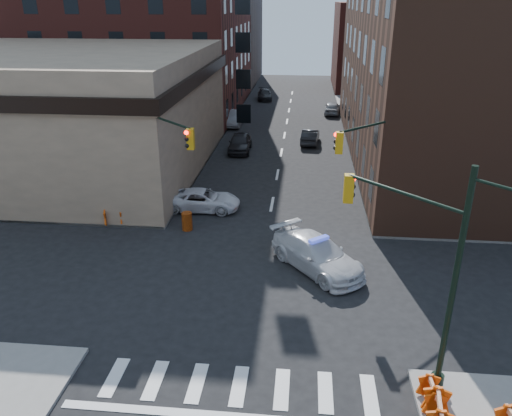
% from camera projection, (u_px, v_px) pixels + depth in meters
% --- Properties ---
extents(ground, '(140.00, 140.00, 0.00)m').
position_uv_depth(ground, '(258.00, 284.00, 23.67)').
color(ground, black).
rests_on(ground, ground).
extents(sidewalk_nw, '(34.00, 54.50, 0.15)m').
position_uv_depth(sidewalk_nw, '(81.00, 119.00, 55.76)').
color(sidewalk_nw, gray).
rests_on(sidewalk_nw, ground).
extents(sidewalk_ne, '(34.00, 54.50, 0.15)m').
position_uv_depth(sidewalk_ne, '(509.00, 129.00, 51.59)').
color(sidewalk_ne, gray).
rests_on(sidewalk_ne, ground).
extents(bank_building, '(22.00, 22.00, 9.00)m').
position_uv_depth(bank_building, '(60.00, 110.00, 38.60)').
color(bank_building, '#9F8568').
rests_on(bank_building, ground).
extents(apartment_block, '(25.00, 25.00, 24.00)m').
position_uv_depth(apartment_block, '(131.00, 3.00, 57.37)').
color(apartment_block, '#58211B').
rests_on(apartment_block, ground).
extents(commercial_row_ne, '(14.00, 34.00, 14.00)m').
position_uv_depth(commercial_row_ne, '(444.00, 72.00, 40.41)').
color(commercial_row_ne, '#4C2C1E').
rests_on(commercial_row_ne, ground).
extents(filler_nw, '(20.00, 18.00, 16.00)m').
position_uv_depth(filler_nw, '(194.00, 29.00, 78.87)').
color(filler_nw, brown).
rests_on(filler_nw, ground).
extents(filler_ne, '(16.00, 16.00, 12.00)m').
position_uv_depth(filler_ne, '(390.00, 46.00, 73.26)').
color(filler_ne, '#58211B').
rests_on(filler_ne, ground).
extents(signal_pole_se, '(5.40, 5.27, 8.00)m').
position_uv_depth(signal_pole_se, '(426.00, 261.00, 16.27)').
color(signal_pole_se, black).
rests_on(signal_pole_se, sidewalk_se).
extents(signal_pole_nw, '(3.58, 3.67, 8.00)m').
position_uv_depth(signal_pole_nw, '(161.00, 159.00, 27.41)').
color(signal_pole_nw, black).
rests_on(signal_pole_nw, sidewalk_nw).
extents(signal_pole_ne, '(3.67, 3.58, 8.00)m').
position_uv_depth(signal_pole_ne, '(377.00, 166.00, 26.37)').
color(signal_pole_ne, black).
rests_on(signal_pole_ne, sidewalk_ne).
extents(tree_ne_near, '(3.00, 3.00, 4.85)m').
position_uv_depth(tree_ne_near, '(366.00, 105.00, 45.48)').
color(tree_ne_near, black).
rests_on(tree_ne_near, sidewalk_ne).
extents(tree_ne_far, '(3.00, 3.00, 4.85)m').
position_uv_depth(tree_ne_far, '(359.00, 91.00, 52.82)').
color(tree_ne_far, black).
rests_on(tree_ne_far, sidewalk_ne).
extents(police_car, '(5.28, 5.72, 1.61)m').
position_uv_depth(police_car, '(317.00, 254.00, 24.72)').
color(police_car, silver).
rests_on(police_car, ground).
extents(pickup, '(4.81, 2.26, 1.33)m').
position_uv_depth(pickup, '(202.00, 200.00, 31.76)').
color(pickup, white).
rests_on(pickup, ground).
extents(parked_car_wnear, '(2.00, 4.68, 1.58)m').
position_uv_depth(parked_car_wnear, '(240.00, 143.00, 43.90)').
color(parked_car_wnear, black).
rests_on(parked_car_wnear, ground).
extents(parked_car_wfar, '(1.78, 4.78, 1.56)m').
position_uv_depth(parked_car_wfar, '(234.00, 118.00, 52.91)').
color(parked_car_wfar, gray).
rests_on(parked_car_wfar, ground).
extents(parked_car_wdeep, '(2.31, 4.69, 1.31)m').
position_uv_depth(parked_car_wdeep, '(265.00, 95.00, 66.47)').
color(parked_car_wdeep, black).
rests_on(parked_car_wdeep, ground).
extents(parked_car_enear, '(1.81, 4.24, 1.36)m').
position_uv_depth(parked_car_enear, '(310.00, 136.00, 46.27)').
color(parked_car_enear, black).
rests_on(parked_car_enear, ground).
extents(parked_car_efar, '(2.07, 4.33, 1.43)m').
position_uv_depth(parked_car_efar, '(332.00, 108.00, 58.15)').
color(parked_car_efar, '#92959A').
rests_on(parked_car_efar, ground).
extents(pedestrian_a, '(0.81, 0.74, 1.87)m').
position_uv_depth(pedestrian_a, '(146.00, 191.00, 31.99)').
color(pedestrian_a, black).
rests_on(pedestrian_a, sidewalk_nw).
extents(pedestrian_b, '(0.97, 0.91, 1.59)m').
position_uv_depth(pedestrian_b, '(77.00, 200.00, 30.93)').
color(pedestrian_b, black).
rests_on(pedestrian_b, sidewalk_nw).
extents(pedestrian_c, '(1.19, 0.59, 1.97)m').
position_uv_depth(pedestrian_c, '(93.00, 191.00, 31.97)').
color(pedestrian_c, '#1F272E').
rests_on(pedestrian_c, sidewalk_nw).
extents(barrel_road, '(0.68, 0.68, 1.06)m').
position_uv_depth(barrel_road, '(291.00, 251.00, 25.65)').
color(barrel_road, '#E15E0A').
rests_on(barrel_road, ground).
extents(barrel_bank, '(0.66, 0.66, 1.08)m').
position_uv_depth(barrel_bank, '(187.00, 221.00, 29.02)').
color(barrel_bank, orange).
rests_on(barrel_bank, ground).
extents(barricade_se_a, '(0.83, 1.40, 0.99)m').
position_uv_depth(barricade_se_a, '(438.00, 412.00, 15.51)').
color(barricade_se_a, red).
rests_on(barricade_se_a, sidewalk_se).
extents(barricade_se_b, '(0.59, 1.14, 0.85)m').
position_uv_depth(barricade_se_b, '(431.00, 395.00, 16.29)').
color(barricade_se_b, orange).
rests_on(barricade_se_b, sidewalk_se).
extents(barricade_nw_a, '(1.16, 0.63, 0.85)m').
position_uv_depth(barricade_nw_a, '(157.00, 213.00, 29.99)').
color(barricade_nw_a, red).
rests_on(barricade_nw_a, sidewalk_nw).
extents(barricade_nw_b, '(1.34, 0.89, 0.92)m').
position_uv_depth(barricade_nw_b, '(114.00, 216.00, 29.49)').
color(barricade_nw_b, '#D06209').
rests_on(barricade_nw_b, sidewalk_nw).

